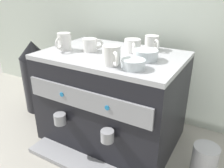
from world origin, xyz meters
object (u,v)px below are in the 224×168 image
coffee_grinder (36,76)px  ceramic_bowl_1 (133,64)px  ceramic_cup_3 (133,46)px  ceramic_cup_4 (64,42)px  milk_pitcher (204,161)px  espresso_machine (112,98)px  ceramic_cup_0 (91,45)px  ceramic_cup_1 (152,43)px  ceramic_cup_2 (112,56)px  ceramic_bowl_0 (146,55)px

coffee_grinder → ceramic_bowl_1: bearing=-11.9°
ceramic_cup_3 → ceramic_cup_4: bearing=-156.6°
coffee_grinder → milk_pitcher: size_ratio=3.11×
ceramic_cup_3 → ceramic_cup_4: ceramic_cup_4 is taller
espresso_machine → ceramic_cup_3: 0.29m
ceramic_cup_0 → ceramic_bowl_1: bearing=-23.6°
coffee_grinder → espresso_machine: bearing=-1.8°
ceramic_cup_1 → ceramic_cup_4: ceramic_cup_4 is taller
ceramic_cup_2 → espresso_machine: bearing=120.7°
ceramic_cup_4 → ceramic_bowl_1: ceramic_cup_4 is taller
ceramic_cup_1 → ceramic_cup_2: (-0.05, -0.31, 0.01)m
ceramic_bowl_1 → milk_pitcher: bearing=16.9°
ceramic_bowl_0 → ceramic_cup_2: bearing=-124.3°
ceramic_cup_0 → ceramic_cup_4: size_ratio=0.86×
ceramic_cup_1 → ceramic_cup_4: 0.44m
ceramic_cup_2 → ceramic_bowl_0: ceramic_cup_2 is taller
ceramic_cup_3 → ceramic_bowl_1: size_ratio=1.13×
ceramic_cup_1 → ceramic_cup_4: (-0.38, -0.23, 0.01)m
ceramic_cup_2 → milk_pitcher: ceramic_cup_2 is taller
espresso_machine → ceramic_cup_4: (-0.24, -0.06, 0.28)m
ceramic_cup_2 → milk_pitcher: size_ratio=0.68×
ceramic_cup_1 → ceramic_bowl_1: (0.04, -0.30, -0.02)m
coffee_grinder → ceramic_cup_0: bearing=-3.8°
ceramic_cup_1 → ceramic_cup_0: bearing=-144.7°
ceramic_cup_1 → ceramic_cup_2: 0.31m
ceramic_bowl_0 → ceramic_bowl_1: bearing=-88.8°
ceramic_cup_0 → ceramic_cup_1: ceramic_cup_1 is taller
ceramic_cup_0 → ceramic_bowl_0: ceramic_cup_0 is taller
ceramic_cup_2 → ceramic_cup_4: 0.33m
ceramic_cup_1 → milk_pitcher: ceramic_cup_1 is taller
ceramic_cup_2 → coffee_grinder: bearing=166.1°
ceramic_cup_1 → ceramic_cup_2: ceramic_cup_2 is taller
ceramic_cup_1 → coffee_grinder: ceramic_cup_1 is taller
ceramic_bowl_0 → ceramic_bowl_1: size_ratio=1.15×
ceramic_cup_4 → ceramic_bowl_1: bearing=-10.5°
ceramic_cup_3 → ceramic_cup_4: (-0.31, -0.14, 0.01)m
espresso_machine → milk_pitcher: 0.52m
ceramic_cup_1 → ceramic_cup_2: size_ratio=0.93×
ceramic_cup_4 → coffee_grinder: 0.44m
ceramic_cup_2 → ceramic_bowl_1: (0.09, 0.00, -0.02)m
ceramic_cup_4 → espresso_machine: bearing=14.8°
ceramic_cup_4 → ceramic_bowl_0: bearing=7.1°
coffee_grinder → ceramic_cup_2: bearing=-13.9°
ceramic_cup_0 → ceramic_cup_2: 0.24m
ceramic_cup_2 → ceramic_cup_4: size_ratio=0.91×
ceramic_bowl_0 → milk_pitcher: ceramic_bowl_0 is taller
ceramic_cup_3 → espresso_machine: bearing=-135.9°
espresso_machine → ceramic_cup_0: 0.29m
ceramic_cup_2 → ceramic_bowl_0: bearing=55.7°
ceramic_cup_0 → coffee_grinder: bearing=176.2°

